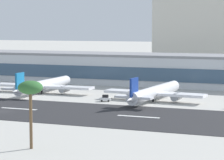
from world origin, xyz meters
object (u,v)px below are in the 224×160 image
airliner_blue_tail_gate_0 (42,86)px  service_baggage_tug_0 (105,98)px  palm_tree_1 (30,89)px  airliner_navy_tail_gate_1 (153,93)px  terminal_building (137,69)px

airliner_blue_tail_gate_0 → service_baggage_tug_0: airliner_blue_tail_gate_0 is taller
airliner_blue_tail_gate_0 → palm_tree_1: bearing=-153.1°
airliner_navy_tail_gate_1 → airliner_blue_tail_gate_0: bearing=87.5°
palm_tree_1 → airliner_navy_tail_gate_1: bearing=87.0°
terminal_building → service_baggage_tug_0: terminal_building is taller
airliner_blue_tail_gate_0 → airliner_navy_tail_gate_1: size_ratio=0.97×
airliner_blue_tail_gate_0 → palm_tree_1: (40.46, -77.69, 9.14)m
airliner_blue_tail_gate_0 → airliner_navy_tail_gate_1: airliner_navy_tail_gate_1 is taller
terminal_building → palm_tree_1: 122.45m
airliner_blue_tail_gate_0 → airliner_navy_tail_gate_1: (44.23, -5.24, 0.10)m
terminal_building → palm_tree_1: bearing=-81.5°
airliner_navy_tail_gate_1 → service_baggage_tug_0: size_ratio=12.56×
terminal_building → service_baggage_tug_0: 54.89m
airliner_blue_tail_gate_0 → terminal_building: bearing=-28.0°
airliner_navy_tail_gate_1 → service_baggage_tug_0: (-14.68, -5.61, -1.89)m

